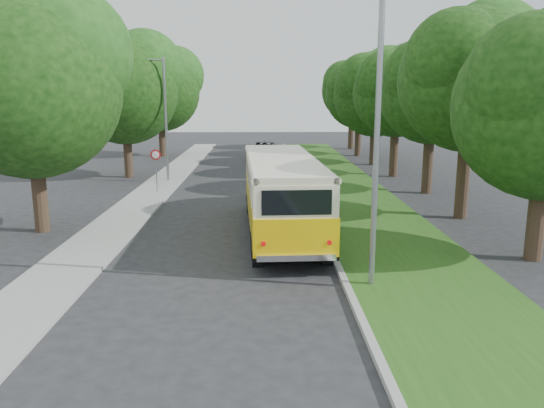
{
  "coord_description": "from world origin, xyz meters",
  "views": [
    {
      "loc": [
        1.25,
        -16.58,
        5.36
      ],
      "look_at": [
        1.59,
        1.96,
        1.5
      ],
      "focal_mm": 35.0,
      "sensor_mm": 36.0,
      "label": 1
    }
  ],
  "objects_px": {
    "lamppost_near": "(374,132)",
    "car_blue": "(268,159)",
    "car_grey": "(264,150)",
    "vintage_bus": "(282,196)",
    "car_white": "(294,180)",
    "lamppost_far": "(164,115)",
    "car_silver": "(270,189)"
  },
  "relations": [
    {
      "from": "lamppost_near",
      "to": "car_blue",
      "type": "bearing_deg",
      "value": 96.12
    },
    {
      "from": "car_blue",
      "to": "car_grey",
      "type": "bearing_deg",
      "value": 91.68
    },
    {
      "from": "vintage_bus",
      "to": "car_white",
      "type": "distance_m",
      "value": 9.22
    },
    {
      "from": "lamppost_far",
      "to": "lamppost_near",
      "type": "bearing_deg",
      "value": -64.29
    },
    {
      "from": "vintage_bus",
      "to": "car_silver",
      "type": "xyz_separation_m",
      "value": [
        -0.36,
        6.26,
        -0.87
      ]
    },
    {
      "from": "lamppost_far",
      "to": "car_blue",
      "type": "relative_size",
      "value": 1.42
    },
    {
      "from": "car_blue",
      "to": "car_grey",
      "type": "height_order",
      "value": "car_blue"
    },
    {
      "from": "lamppost_near",
      "to": "car_blue",
      "type": "xyz_separation_m",
      "value": [
        -2.58,
        24.01,
        -3.6
      ]
    },
    {
      "from": "lamppost_near",
      "to": "car_white",
      "type": "xyz_separation_m",
      "value": [
        -1.21,
        15.03,
        -3.7
      ]
    },
    {
      "from": "lamppost_near",
      "to": "lamppost_far",
      "type": "relative_size",
      "value": 1.07
    },
    {
      "from": "vintage_bus",
      "to": "car_blue",
      "type": "height_order",
      "value": "vintage_bus"
    },
    {
      "from": "vintage_bus",
      "to": "car_grey",
      "type": "height_order",
      "value": "vintage_bus"
    },
    {
      "from": "lamppost_far",
      "to": "car_white",
      "type": "xyz_separation_m",
      "value": [
        7.7,
        -3.47,
        -3.45
      ]
    },
    {
      "from": "vintage_bus",
      "to": "car_silver",
      "type": "distance_m",
      "value": 6.33
    },
    {
      "from": "lamppost_near",
      "to": "car_silver",
      "type": "height_order",
      "value": "lamppost_near"
    },
    {
      "from": "car_blue",
      "to": "car_white",
      "type": "bearing_deg",
      "value": -81.57
    },
    {
      "from": "vintage_bus",
      "to": "lamppost_near",
      "type": "bearing_deg",
      "value": -72.21
    },
    {
      "from": "lamppost_near",
      "to": "car_white",
      "type": "bearing_deg",
      "value": 94.59
    },
    {
      "from": "lamppost_near",
      "to": "vintage_bus",
      "type": "bearing_deg",
      "value": 110.54
    },
    {
      "from": "vintage_bus",
      "to": "car_white",
      "type": "height_order",
      "value": "vintage_bus"
    },
    {
      "from": "car_white",
      "to": "car_blue",
      "type": "height_order",
      "value": "car_blue"
    },
    {
      "from": "car_white",
      "to": "car_grey",
      "type": "relative_size",
      "value": 0.78
    },
    {
      "from": "lamppost_far",
      "to": "car_blue",
      "type": "xyz_separation_m",
      "value": [
        6.33,
        5.51,
        -3.35
      ]
    },
    {
      "from": "car_grey",
      "to": "car_white",
      "type": "bearing_deg",
      "value": -81.04
    },
    {
      "from": "lamppost_near",
      "to": "lamppost_far",
      "type": "bearing_deg",
      "value": 115.71
    },
    {
      "from": "lamppost_far",
      "to": "car_blue",
      "type": "distance_m",
      "value": 9.04
    },
    {
      "from": "vintage_bus",
      "to": "lamppost_far",
      "type": "bearing_deg",
      "value": 115.24
    },
    {
      "from": "vintage_bus",
      "to": "car_silver",
      "type": "height_order",
      "value": "vintage_bus"
    },
    {
      "from": "car_blue",
      "to": "vintage_bus",
      "type": "bearing_deg",
      "value": -89.1
    },
    {
      "from": "lamppost_far",
      "to": "car_grey",
      "type": "xyz_separation_m",
      "value": [
        6.12,
        11.85,
        -3.39
      ]
    },
    {
      "from": "lamppost_far",
      "to": "car_silver",
      "type": "distance_m",
      "value": 9.6
    },
    {
      "from": "lamppost_far",
      "to": "car_white",
      "type": "relative_size",
      "value": 1.84
    }
  ]
}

